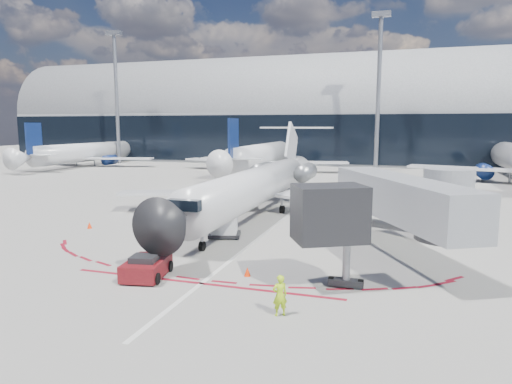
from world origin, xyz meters
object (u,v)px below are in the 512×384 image
(ramp_worker, at_px, (280,295))
(regional_jet, at_px, (259,184))
(pushback_tug, at_px, (146,267))
(uld_container, at_px, (224,223))

(ramp_worker, bearing_deg, regional_jet, -103.75)
(pushback_tug, relative_size, uld_container, 1.87)
(regional_jet, distance_m, uld_container, 8.09)
(regional_jet, xyz_separation_m, ramp_worker, (6.92, -19.34, -1.81))
(regional_jet, height_order, pushback_tug, regional_jet)
(pushback_tug, height_order, uld_container, uld_container)
(uld_container, bearing_deg, ramp_worker, -75.00)
(pushback_tug, xyz_separation_m, ramp_worker, (7.61, -2.49, 0.32))
(pushback_tug, height_order, ramp_worker, ramp_worker)
(regional_jet, bearing_deg, pushback_tug, -92.35)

